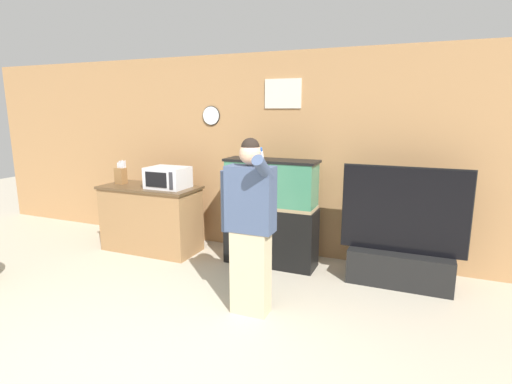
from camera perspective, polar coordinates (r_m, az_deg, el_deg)
name	(u,v)px	position (r m, az deg, el deg)	size (l,w,h in m)	color
wall_back_paneled	(276,155)	(5.26, 2.84, 5.29)	(10.00, 0.08, 2.60)	#A87A4C
counter_island	(151,218)	(5.59, -14.74, -3.65)	(1.33, 0.61, 0.89)	olive
microwave	(168,177)	(5.31, -12.48, 2.04)	(0.51, 0.40, 0.27)	silver
knife_block	(121,175)	(5.78, -18.75, 2.30)	(0.13, 0.12, 0.33)	brown
aquarium_on_stand	(271,213)	(4.86, 2.15, -3.00)	(1.13, 0.37, 1.31)	black
tv_on_stand	(401,251)	(4.65, 19.95, -7.97)	(1.31, 0.40, 1.30)	black
person_standing	(250,225)	(3.64, -0.93, -4.73)	(0.52, 0.39, 1.65)	#BCAD89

